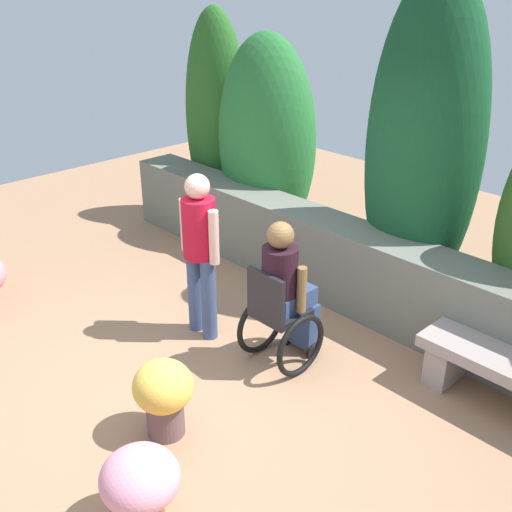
# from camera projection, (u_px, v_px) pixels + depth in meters

# --- Properties ---
(ground_plane) EXTENTS (12.34, 12.34, 0.00)m
(ground_plane) POSITION_uv_depth(u_px,v_px,m) (200.00, 385.00, 5.03)
(ground_plane) COLOR #A3785A
(stone_retaining_wall) EXTENTS (6.70, 0.50, 0.84)m
(stone_retaining_wall) POSITION_uv_depth(u_px,v_px,m) (352.00, 267.00, 6.08)
(stone_retaining_wall) COLOR slate
(stone_retaining_wall) RESTS_ON ground
(hedge_backdrop) EXTENTS (7.12, 1.07, 3.21)m
(hedge_backdrop) POSITION_uv_depth(u_px,v_px,m) (431.00, 175.00, 5.76)
(hedge_backdrop) COLOR #276122
(hedge_backdrop) RESTS_ON ground
(stone_bench) EXTENTS (1.44, 0.46, 0.46)m
(stone_bench) POSITION_uv_depth(u_px,v_px,m) (511.00, 378.00, 4.63)
(stone_bench) COLOR gray
(stone_bench) RESTS_ON ground
(person_in_wheelchair) EXTENTS (0.53, 0.66, 1.33)m
(person_in_wheelchair) POSITION_uv_depth(u_px,v_px,m) (284.00, 298.00, 5.09)
(person_in_wheelchair) COLOR black
(person_in_wheelchair) RESTS_ON ground
(person_standing_companion) EXTENTS (0.49, 0.30, 1.57)m
(person_standing_companion) POSITION_uv_depth(u_px,v_px,m) (200.00, 246.00, 5.38)
(person_standing_companion) COLOR #3E507C
(person_standing_companion) RESTS_ON ground
(flower_pot_purple_near) EXTENTS (0.44, 0.44, 0.61)m
(flower_pot_purple_near) POSITION_uv_depth(u_px,v_px,m) (164.00, 393.00, 4.38)
(flower_pot_purple_near) COLOR brown
(flower_pot_purple_near) RESTS_ON ground
(flower_pot_terracotta_by_wall) EXTENTS (0.49, 0.49, 0.56)m
(flower_pot_terracotta_by_wall) POSITION_uv_depth(u_px,v_px,m) (141.00, 484.00, 3.65)
(flower_pot_terracotta_by_wall) COLOR brown
(flower_pot_terracotta_by_wall) RESTS_ON ground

